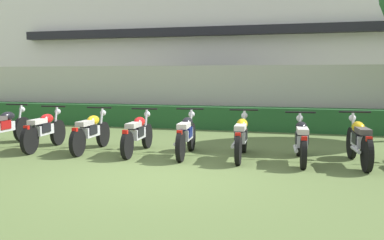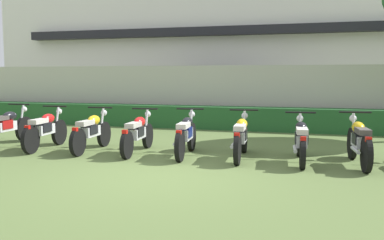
{
  "view_description": "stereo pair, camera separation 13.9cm",
  "coord_description": "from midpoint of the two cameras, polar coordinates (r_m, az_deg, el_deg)",
  "views": [
    {
      "loc": [
        2.36,
        -6.58,
        1.67
      ],
      "look_at": [
        0.0,
        2.06,
        0.73
      ],
      "focal_mm": 39.73,
      "sensor_mm": 36.0,
      "label": 1
    },
    {
      "loc": [
        2.49,
        -6.54,
        1.67
      ],
      "look_at": [
        0.0,
        2.06,
        0.73
      ],
      "focal_mm": 39.73,
      "sensor_mm": 36.0,
      "label": 2
    }
  ],
  "objects": [
    {
      "name": "ground",
      "position": [
        7.19,
        -4.06,
        -7.43
      ],
      "size": [
        60.0,
        60.0,
        0.0
      ],
      "primitive_type": "plane",
      "color": "#566B38"
    },
    {
      "name": "building",
      "position": [
        21.15,
        9.69,
        10.5
      ],
      "size": [
        24.98,
        6.5,
        6.69
      ],
      "color": "white",
      "rests_on": "ground"
    },
    {
      "name": "compound_wall",
      "position": [
        13.84,
        6.06,
        3.19
      ],
      "size": [
        23.73,
        0.3,
        1.99
      ],
      "primitive_type": "cube",
      "color": "#BCB7A8",
      "rests_on": "ground"
    },
    {
      "name": "hedge_row",
      "position": [
        13.2,
        5.49,
        0.27
      ],
      "size": [
        18.98,
        0.7,
        0.7
      ],
      "primitive_type": "cube",
      "color": "#235628",
      "rests_on": "ground"
    },
    {
      "name": "parked_car",
      "position": [
        16.25,
        2.61,
        3.43
      ],
      "size": [
        4.73,
        2.62,
        1.89
      ],
      "rotation": [
        0.0,
        0.0,
        0.15
      ],
      "color": "black",
      "rests_on": "ground"
    },
    {
      "name": "motorcycle_in_row_1",
      "position": [
        10.99,
        -23.31,
        -0.82
      ],
      "size": [
        0.6,
        1.95,
        0.97
      ],
      "rotation": [
        0.0,
        0.0,
        1.6
      ],
      "color": "black",
      "rests_on": "ground"
    },
    {
      "name": "motorcycle_in_row_2",
      "position": [
        10.15,
        -18.73,
        -1.2
      ],
      "size": [
        0.6,
        1.84,
        0.96
      ],
      "rotation": [
        0.0,
        0.0,
        1.66
      ],
      "color": "black",
      "rests_on": "ground"
    },
    {
      "name": "motorcycle_in_row_3",
      "position": [
        9.6,
        -12.97,
        -1.48
      ],
      "size": [
        0.6,
        1.85,
        0.95
      ],
      "rotation": [
        0.0,
        0.0,
        1.62
      ],
      "color": "black",
      "rests_on": "ground"
    },
    {
      "name": "motorcycle_in_row_4",
      "position": [
        9.17,
        -6.88,
        -1.75
      ],
      "size": [
        0.6,
        1.91,
        0.94
      ],
      "rotation": [
        0.0,
        0.0,
        1.64
      ],
      "color": "black",
      "rests_on": "ground"
    },
    {
      "name": "motorcycle_in_row_5",
      "position": [
        8.79,
        -0.36,
        -1.94
      ],
      "size": [
        0.6,
        1.85,
        0.97
      ],
      "rotation": [
        0.0,
        0.0,
        1.67
      ],
      "color": "black",
      "rests_on": "ground"
    },
    {
      "name": "motorcycle_in_row_6",
      "position": [
        8.6,
        7.06,
        -2.19
      ],
      "size": [
        0.6,
        1.94,
        0.96
      ],
      "rotation": [
        0.0,
        0.0,
        1.64
      ],
      "color": "black",
      "rests_on": "ground"
    },
    {
      "name": "motorcycle_in_row_7",
      "position": [
        8.43,
        14.87,
        -2.58
      ],
      "size": [
        0.6,
        1.85,
        0.94
      ],
      "rotation": [
        0.0,
        0.0,
        1.65
      ],
      "color": "black",
      "rests_on": "ground"
    },
    {
      "name": "motorcycle_in_row_8",
      "position": [
        8.49,
        21.96,
        -2.65
      ],
      "size": [
        0.6,
        1.88,
        0.97
      ],
      "rotation": [
        0.0,
        0.0,
        1.68
      ],
      "color": "black",
      "rests_on": "ground"
    }
  ]
}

